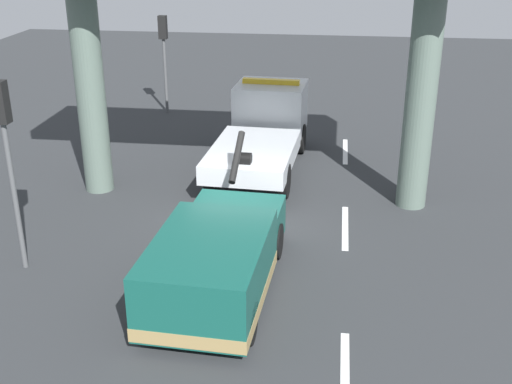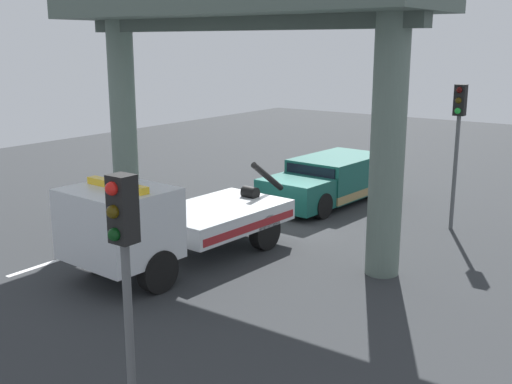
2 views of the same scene
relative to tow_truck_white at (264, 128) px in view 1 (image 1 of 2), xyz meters
name	(u,v)px [view 1 (image 1 of 2)]	position (x,y,z in m)	size (l,w,h in m)	color
ground_plane	(242,223)	(-4.55, 0.04, -1.25)	(60.00, 40.00, 0.10)	#2D3033
lane_stripe_west	(345,377)	(-10.55, -2.67, -1.20)	(2.60, 0.16, 0.01)	silver
lane_stripe_mid	(345,227)	(-4.55, -2.67, -1.20)	(2.60, 0.16, 0.01)	silver
lane_stripe_east	(345,151)	(1.45, -2.67, -1.20)	(2.60, 0.16, 0.01)	silver
tow_truck_white	(264,128)	(0.00, 0.00, 0.00)	(7.31, 2.72, 2.46)	silver
towed_van_green	(216,262)	(-8.15, 0.05, -0.42)	(5.31, 2.46, 1.58)	#145147
traffic_light_near	(5,135)	(-7.53, 4.66, 1.97)	(0.39, 0.32, 4.35)	#515456
traffic_light_far	(164,42)	(5.47, 4.66, 1.65)	(0.39, 0.32, 3.90)	#515456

